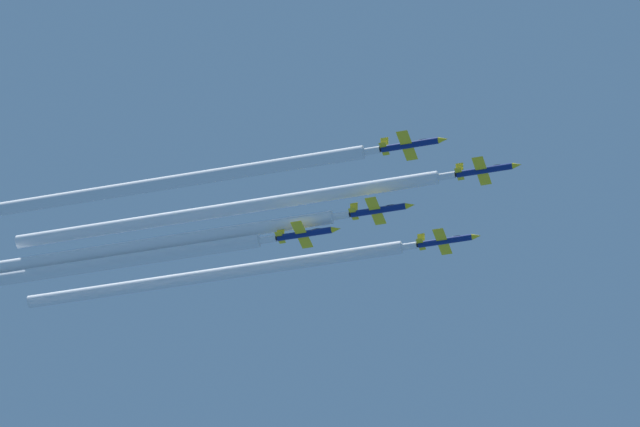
{
  "coord_description": "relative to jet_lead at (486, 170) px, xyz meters",
  "views": [
    {
      "loc": [
        283.55,
        55.3,
        2.31
      ],
      "look_at": [
        0.04,
        -19.21,
        209.33
      ],
      "focal_mm": 117.64,
      "sensor_mm": 36.0,
      "label": 1
    }
  ],
  "objects": [
    {
      "name": "smoke_trail_lead",
      "position": [
        0.0,
        -45.06,
        -0.03
      ],
      "size": [
        2.29,
        79.42,
        2.29
      ],
      "color": "white"
    },
    {
      "name": "jet_lead",
      "position": [
        0.0,
        0.0,
        0.0
      ],
      "size": [
        8.06,
        11.73,
        2.82
      ],
      "color": "navy"
    },
    {
      "name": "smoke_trail_slot",
      "position": [
        -0.64,
        -63.9,
        -4.53
      ],
      "size": [
        2.29,
        79.64,
        2.29
      ],
      "color": "white"
    },
    {
      "name": "smoke_trail_high_trail",
      "position": [
        -0.54,
        -76.91,
        -7.24
      ],
      "size": [
        2.29,
        79.73,
        2.29
      ],
      "color": "white"
    },
    {
      "name": "jet_right_wingman",
      "position": [
        13.74,
        -9.94,
        -2.75
      ],
      "size": [
        8.06,
        11.73,
        2.82
      ],
      "color": "navy"
    },
    {
      "name": "smoke_trail_left_wingman",
      "position": [
        -14.88,
        -51.76,
        -2.92
      ],
      "size": [
        2.29,
        72.66,
        2.29
      ],
      "color": "white"
    },
    {
      "name": "jet_left_wingman",
      "position": [
        -14.88,
        -10.07,
        -2.9
      ],
      "size": [
        8.06,
        11.73,
        2.82
      ],
      "color": "navy"
    },
    {
      "name": "jet_slot",
      "position": [
        -0.64,
        -18.73,
        -4.5
      ],
      "size": [
        8.06,
        11.73,
        2.82
      ],
      "color": "navy"
    },
    {
      "name": "smoke_trail_right_wingman",
      "position": [
        13.74,
        -52.4,
        -2.78
      ],
      "size": [
        2.29,
        74.22,
        2.29
      ],
      "color": "white"
    },
    {
      "name": "jet_high_trail",
      "position": [
        -0.54,
        -31.69,
        -7.21
      ],
      "size": [
        8.06,
        11.73,
        2.82
      ],
      "color": "navy"
    }
  ]
}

